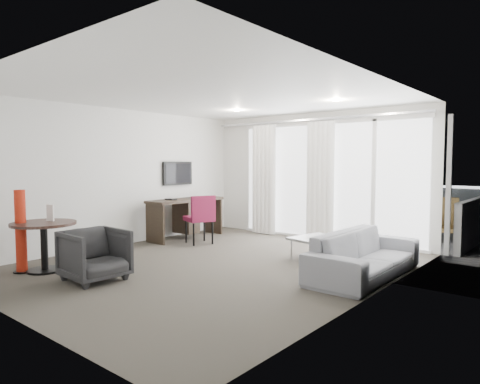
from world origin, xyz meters
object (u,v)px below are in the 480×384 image
Objects in this scene: desk_chair at (199,219)px; rattan_chair_a at (396,219)px; red_lamp at (21,231)px; tub_armchair at (95,255)px; desk at (186,218)px; round_table at (44,247)px; sofa at (365,254)px; coffee_table at (320,249)px; rattan_chair_b at (445,220)px.

desk_chair reaches higher than rattan_chair_a.
red_lamp is 1.31m from tub_armchair.
red_lamp reaches higher than desk.
desk_chair reaches higher than round_table.
round_table is (-0.21, -2.96, -0.12)m from desk_chair.
tub_armchair is at bearing 132.96° from sofa.
desk is at bearing 97.66° from round_table.
coffee_table is 1.09m from sofa.
round_table is 1.18× the size of tub_armchair.
round_table is (0.43, -3.22, -0.05)m from desk.
red_lamp reaches higher than round_table.
coffee_table is at bearing -27.52° from tub_armchair.
coffee_table is (2.94, 3.45, -0.42)m from red_lamp.
sofa is at bearing -102.47° from rattan_chair_a.
coffee_table is (2.74, 3.21, -0.18)m from round_table.
round_table reaches higher than tub_armchair.
rattan_chair_a is at bearing 62.07° from red_lamp.
sofa is (4.14, -0.50, -0.10)m from desk.
red_lamp is 4.55m from coffee_table.
desk_chair is 1.19× the size of coffee_table.
red_lamp is at bearing -143.79° from rattan_chair_b.
rattan_chair_a is (2.02, 5.65, 0.09)m from tub_armchair.
rattan_chair_b is (0.82, 0.42, -0.00)m from rattan_chair_a.
red_lamp is at bearing -142.67° from rattan_chair_a.
desk reaches higher than round_table.
desk is 3.47m from red_lamp.
sofa is at bearing -27.18° from coffee_table.
desk_chair reaches higher than rattan_chair_b.
rattan_chair_b is at bearing 2.57° from rattan_chair_a.
round_table is 1.03m from tub_armchair.
rattan_chair_b is at bearing -22.66° from tub_armchair.
rattan_chair_b is at bearing 70.11° from coffee_table.
desk is at bearing 83.06° from sofa.
rattan_chair_b is (4.04, 6.51, -0.17)m from red_lamp.
red_lamp reaches higher than rattan_chair_a.
rattan_chair_b is (0.14, 3.55, 0.12)m from sofa.
sofa is at bearing 37.09° from red_lamp.
rattan_chair_a reaches higher than sofa.
red_lamp is 1.38× the size of rattan_chair_a.
tub_armchair reaches higher than sofa.
coffee_table is 0.93× the size of rattan_chair_a.
desk is at bearing -167.57° from rattan_chair_a.
round_table is 7.36m from rattan_chair_b.
round_table is at bearing 50.96° from red_lamp.
sofa is 2.46× the size of rattan_chair_a.
desk_chair is 1.10× the size of rattan_chair_a.
rattan_chair_a is (0.29, 2.63, 0.25)m from coffee_table.
rattan_chair_a is 0.92m from rattan_chair_b.
red_lamp reaches higher than tub_armchair.
tub_armchair is 0.36× the size of sofa.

